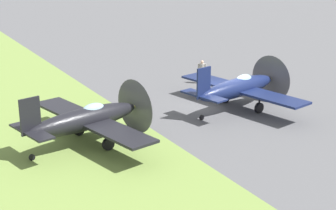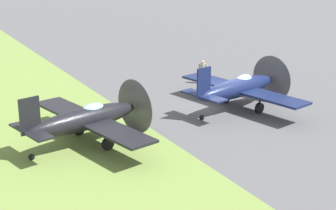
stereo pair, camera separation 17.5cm
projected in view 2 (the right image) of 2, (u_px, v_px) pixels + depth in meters
ground_plane at (220, 107)px, 33.37m from camera, size 160.00×160.00×0.00m
grass_verge at (49, 138)px, 28.14m from camera, size 120.00×11.00×0.01m
airplane_lead at (239, 88)px, 32.55m from camera, size 9.37×7.48×3.32m
airplane_wingman at (86, 119)px, 27.02m from camera, size 9.29×7.42×3.29m
ground_crew_chief at (203, 71)px, 38.39m from camera, size 0.49×0.47×1.73m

